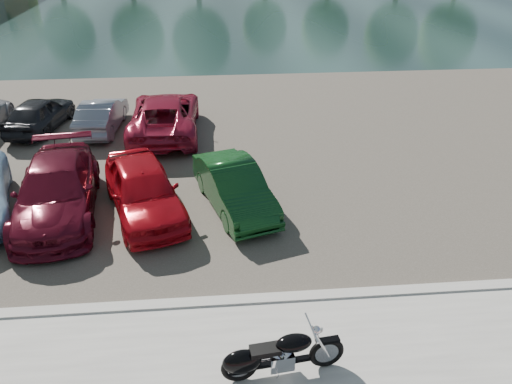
# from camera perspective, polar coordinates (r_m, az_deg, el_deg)

# --- Properties ---
(ground) EXTENTS (200.00, 200.00, 0.00)m
(ground) POSITION_cam_1_polar(r_m,az_deg,el_deg) (10.09, 5.81, -19.75)
(ground) COLOR #595447
(ground) RESTS_ON ground
(kerb) EXTENTS (60.00, 0.30, 0.14)m
(kerb) POSITION_cam_1_polar(r_m,az_deg,el_deg) (11.44, 4.04, -12.01)
(kerb) COLOR #A09D97
(kerb) RESTS_ON ground
(parking_lot) EXTENTS (60.00, 18.00, 0.04)m
(parking_lot) POSITION_cam_1_polar(r_m,az_deg,el_deg) (19.11, 0.02, 5.83)
(parking_lot) COLOR #474339
(parking_lot) RESTS_ON ground
(river) EXTENTS (120.00, 40.00, 0.00)m
(river) POSITION_cam_1_polar(r_m,az_deg,el_deg) (47.13, -3.24, 19.83)
(river) COLOR #192D2C
(river) RESTS_ON ground
(motorcycle) EXTENTS (2.33, 0.75, 1.05)m
(motorcycle) POSITION_cam_1_polar(r_m,az_deg,el_deg) (9.54, 1.84, -18.27)
(motorcycle) COLOR black
(motorcycle) RESTS_ON promenade
(car_3) EXTENTS (2.79, 5.45, 1.51)m
(car_3) POSITION_cam_1_polar(r_m,az_deg,el_deg) (15.10, -21.84, 0.16)
(car_3) COLOR #500B1B
(car_3) RESTS_ON parking_lot
(car_4) EXTENTS (3.06, 4.79, 1.52)m
(car_4) POSITION_cam_1_polar(r_m,az_deg,el_deg) (14.42, -12.75, 0.30)
(car_4) COLOR #AA0B15
(car_4) RESTS_ON parking_lot
(car_5) EXTENTS (2.53, 4.28, 1.33)m
(car_5) POSITION_cam_1_polar(r_m,az_deg,el_deg) (14.40, -2.47, 0.59)
(car_5) COLOR #113E19
(car_5) RESTS_ON parking_lot
(car_8) EXTENTS (2.18, 4.06, 1.31)m
(car_8) POSITION_cam_1_polar(r_m,az_deg,el_deg) (21.71, -23.51, 8.21)
(car_8) COLOR black
(car_8) RESTS_ON parking_lot
(car_9) EXTENTS (1.56, 3.84, 1.24)m
(car_9) POSITION_cam_1_polar(r_m,az_deg,el_deg) (20.81, -17.23, 8.39)
(car_9) COLOR slate
(car_9) RESTS_ON parking_lot
(car_10) EXTENTS (2.55, 5.49, 1.52)m
(car_10) POSITION_cam_1_polar(r_m,az_deg,el_deg) (19.84, -10.39, 8.67)
(car_10) COLOR maroon
(car_10) RESTS_ON parking_lot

